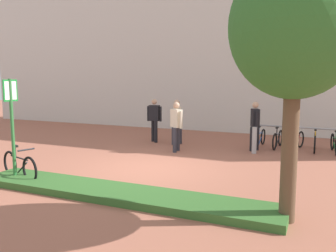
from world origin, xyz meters
TOP-DOWN VIEW (x-y plane):
  - ground_plane at (0.00, 0.00)m, footprint 60.00×60.00m
  - building_facade at (0.00, 8.15)m, footprint 28.00×1.20m
  - planter_strip at (0.53, -2.45)m, footprint 7.00×1.10m
  - tree_sidewalk at (3.98, -2.37)m, footprint 2.21×2.21m
  - parking_sign_post at (-2.41, -2.45)m, footprint 0.10×0.36m
  - bike_at_sign at (-2.43, -2.27)m, footprint 1.62×0.60m
  - bike_rack_cluster at (3.63, 4.52)m, footprint 3.21×1.68m
  - bollard_steel at (2.40, 3.25)m, footprint 0.16×0.16m
  - person_suited_navy at (2.32, 3.73)m, footprint 0.37×0.57m
  - person_shirt_white at (-0.14, 2.49)m, footprint 0.53×0.46m
  - person_suited_dark at (-1.65, 3.88)m, footprint 0.61×0.29m
  - person_casual_tan at (-0.63, 3.76)m, footprint 0.41×0.54m

SIDE VIEW (x-z plane):
  - ground_plane at x=0.00m, z-range 0.00..0.00m
  - planter_strip at x=0.53m, z-range 0.00..0.16m
  - bike_rack_cluster at x=3.63m, z-range -0.07..0.76m
  - bike_at_sign at x=-2.43m, z-range -0.08..0.78m
  - bollard_steel at x=2.40m, z-range 0.00..0.90m
  - person_suited_navy at x=2.32m, z-range 0.12..1.84m
  - person_shirt_white at x=-0.14m, z-range 0.12..1.84m
  - person_suited_dark at x=-1.65m, z-range 0.12..1.84m
  - person_casual_tan at x=-0.63m, z-range 0.12..1.84m
  - parking_sign_post at x=-2.41m, z-range 0.38..2.90m
  - tree_sidewalk at x=3.98m, z-range 1.05..5.64m
  - building_facade at x=0.00m, z-range 0.00..10.00m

